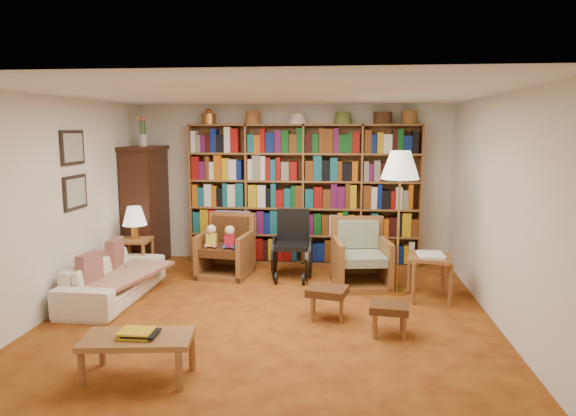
# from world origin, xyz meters

# --- Properties ---
(floor) EXTENTS (5.00, 5.00, 0.00)m
(floor) POSITION_xyz_m (0.00, 0.00, 0.00)
(floor) COLOR #9D5518
(floor) RESTS_ON ground
(ceiling) EXTENTS (5.00, 5.00, 0.00)m
(ceiling) POSITION_xyz_m (0.00, 0.00, 2.50)
(ceiling) COLOR white
(ceiling) RESTS_ON wall_back
(wall_back) EXTENTS (5.00, 0.00, 5.00)m
(wall_back) POSITION_xyz_m (0.00, 2.50, 1.25)
(wall_back) COLOR silver
(wall_back) RESTS_ON floor
(wall_front) EXTENTS (5.00, 0.00, 5.00)m
(wall_front) POSITION_xyz_m (0.00, -2.50, 1.25)
(wall_front) COLOR silver
(wall_front) RESTS_ON floor
(wall_left) EXTENTS (0.00, 5.00, 5.00)m
(wall_left) POSITION_xyz_m (-2.50, 0.00, 1.25)
(wall_left) COLOR silver
(wall_left) RESTS_ON floor
(wall_right) EXTENTS (0.00, 5.00, 5.00)m
(wall_right) POSITION_xyz_m (2.50, 0.00, 1.25)
(wall_right) COLOR silver
(wall_right) RESTS_ON floor
(bookshelf) EXTENTS (3.60, 0.30, 2.42)m
(bookshelf) POSITION_xyz_m (0.20, 2.33, 1.17)
(bookshelf) COLOR brown
(bookshelf) RESTS_ON floor
(curio_cabinet) EXTENTS (0.50, 0.95, 2.40)m
(curio_cabinet) POSITION_xyz_m (-2.25, 2.00, 0.95)
(curio_cabinet) COLOR #34180E
(curio_cabinet) RESTS_ON floor
(framed_pictures) EXTENTS (0.03, 0.52, 0.97)m
(framed_pictures) POSITION_xyz_m (-2.48, 0.30, 1.62)
(framed_pictures) COLOR black
(framed_pictures) RESTS_ON wall_left
(sofa) EXTENTS (1.79, 0.72, 0.52)m
(sofa) POSITION_xyz_m (-2.05, 0.32, 0.26)
(sofa) COLOR silver
(sofa) RESTS_ON floor
(sofa_throw) EXTENTS (1.06, 1.60, 0.04)m
(sofa_throw) POSITION_xyz_m (-2.00, 0.32, 0.30)
(sofa_throw) COLOR beige
(sofa_throw) RESTS_ON sofa
(cushion_left) EXTENTS (0.17, 0.42, 0.40)m
(cushion_left) POSITION_xyz_m (-2.18, 0.67, 0.45)
(cushion_left) COLOR maroon
(cushion_left) RESTS_ON sofa
(cushion_right) EXTENTS (0.17, 0.39, 0.38)m
(cushion_right) POSITION_xyz_m (-2.18, -0.03, 0.45)
(cushion_right) COLOR maroon
(cushion_right) RESTS_ON sofa
(side_table_lamp) EXTENTS (0.46, 0.46, 0.56)m
(side_table_lamp) POSITION_xyz_m (-2.15, 1.29, 0.42)
(side_table_lamp) COLOR brown
(side_table_lamp) RESTS_ON floor
(table_lamp) EXTENTS (0.35, 0.35, 0.47)m
(table_lamp) POSITION_xyz_m (-2.15, 1.29, 0.88)
(table_lamp) COLOR #BC8B3C
(table_lamp) RESTS_ON side_table_lamp
(armchair_leather) EXTENTS (0.80, 0.83, 0.90)m
(armchair_leather) POSITION_xyz_m (-0.88, 1.56, 0.37)
(armchair_leather) COLOR brown
(armchair_leather) RESTS_ON floor
(armchair_sage) EXTENTS (0.85, 0.87, 0.91)m
(armchair_sage) POSITION_xyz_m (1.07, 1.24, 0.35)
(armchair_sage) COLOR brown
(armchair_sage) RESTS_ON floor
(wheelchair) EXTENTS (0.56, 0.78, 0.97)m
(wheelchair) POSITION_xyz_m (0.10, 1.52, 0.44)
(wheelchair) COLOR black
(wheelchair) RESTS_ON floor
(floor_lamp) EXTENTS (0.49, 0.49, 1.85)m
(floor_lamp) POSITION_xyz_m (1.53, 0.92, 1.60)
(floor_lamp) COLOR #BC8B3C
(floor_lamp) RESTS_ON floor
(side_table_papers) EXTENTS (0.61, 0.61, 0.59)m
(side_table_papers) POSITION_xyz_m (1.90, 0.68, 0.47)
(side_table_papers) COLOR brown
(side_table_papers) RESTS_ON floor
(footstool_a) EXTENTS (0.50, 0.45, 0.36)m
(footstool_a) POSITION_xyz_m (0.65, -0.11, 0.30)
(footstool_a) COLOR #542D16
(footstool_a) RESTS_ON floor
(footstool_b) EXTENTS (0.43, 0.38, 0.33)m
(footstool_b) POSITION_xyz_m (1.30, -0.51, 0.27)
(footstool_b) COLOR #542D16
(footstool_b) RESTS_ON floor
(coffee_table) EXTENTS (0.98, 0.58, 0.43)m
(coffee_table) POSITION_xyz_m (-0.93, -1.67, 0.33)
(coffee_table) COLOR brown
(coffee_table) RESTS_ON floor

